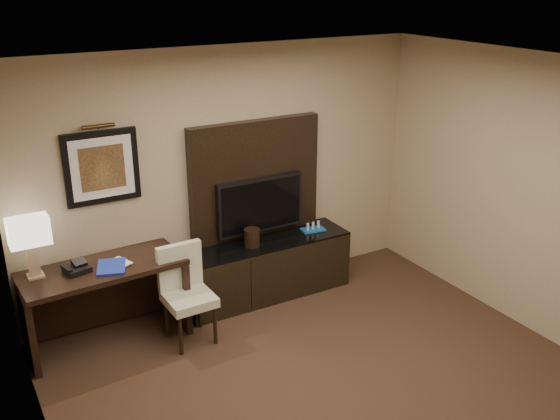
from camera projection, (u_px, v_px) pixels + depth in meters
floor at (365, 418)px, 5.03m from camera, size 4.50×5.00×0.01m
ceiling at (386, 81)px, 4.06m from camera, size 4.50×5.00×0.01m
wall_back at (227, 176)px, 6.57m from camera, size 4.50×0.01×2.70m
wall_left at (56, 357)px, 3.50m from camera, size 0.01×5.00×2.70m
desk at (106, 304)px, 5.94m from camera, size 1.53×0.72×0.80m
credenza at (266, 268)px, 6.83m from camera, size 1.88×0.53×0.65m
tv_wall_panel at (255, 180)px, 6.69m from camera, size 1.50×0.12×1.30m
tv at (260, 205)px, 6.70m from camera, size 1.00×0.08×0.60m
artwork at (102, 167)px, 5.83m from camera, size 0.70×0.04×0.70m
picture_light at (98, 126)px, 5.66m from camera, size 0.04×0.04×0.30m
desk_chair at (189, 298)px, 5.92m from camera, size 0.45×0.52×0.92m
table_lamp at (31, 247)px, 5.50m from camera, size 0.37×0.22×0.58m
desk_phone at (77, 267)px, 5.67m from camera, size 0.25×0.23×0.11m
blue_folder at (111, 267)px, 5.77m from camera, size 0.35×0.40×0.02m
book at (110, 256)px, 5.74m from camera, size 0.16×0.08×0.23m
ice_bucket at (252, 238)px, 6.56m from camera, size 0.22×0.22×0.19m
minibar_tray at (313, 227)px, 6.97m from camera, size 0.28×0.19×0.09m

